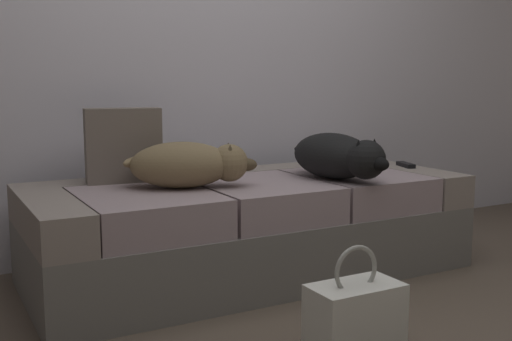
% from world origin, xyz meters
% --- Properties ---
extents(couch, '(2.06, 0.85, 0.46)m').
position_xyz_m(couch, '(0.00, 1.01, 0.23)').
color(couch, slate).
rests_on(couch, ground).
extents(dog_tan, '(0.57, 0.39, 0.20)m').
position_xyz_m(dog_tan, '(-0.34, 0.95, 0.56)').
color(dog_tan, olive).
rests_on(dog_tan, couch).
extents(dog_dark, '(0.31, 0.64, 0.22)m').
position_xyz_m(dog_dark, '(0.36, 0.82, 0.57)').
color(dog_dark, black).
rests_on(dog_dark, couch).
extents(tv_remote, '(0.08, 0.16, 0.02)m').
position_xyz_m(tv_remote, '(0.94, 0.99, 0.47)').
color(tv_remote, black).
rests_on(tv_remote, couch).
extents(throw_pillow, '(0.35, 0.17, 0.34)m').
position_xyz_m(throw_pillow, '(-0.54, 1.24, 0.63)').
color(throw_pillow, '#6F635A').
rests_on(throw_pillow, couch).
extents(handbag, '(0.32, 0.18, 0.38)m').
position_xyz_m(handbag, '(-0.10, 0.08, 0.13)').
color(handbag, silver).
rests_on(handbag, ground).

